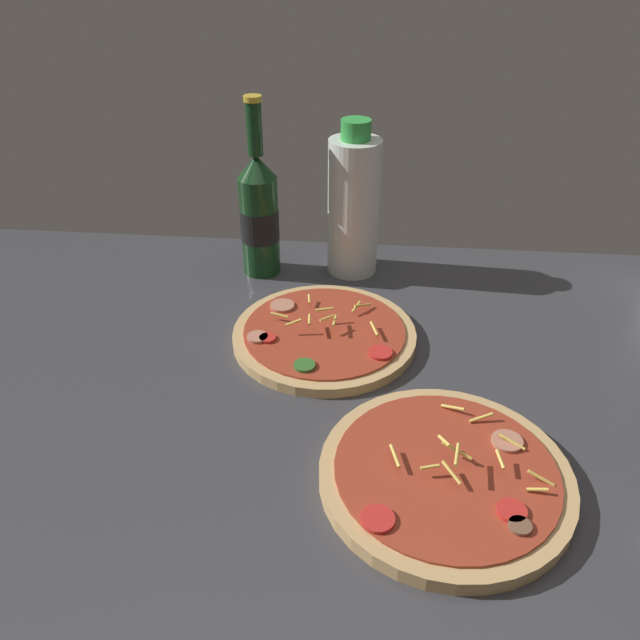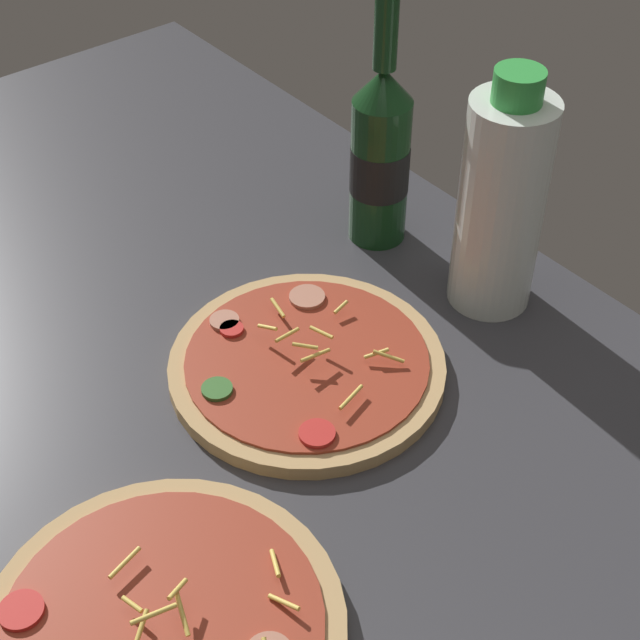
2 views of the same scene
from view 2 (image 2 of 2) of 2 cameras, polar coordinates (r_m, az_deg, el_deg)
The scene contains 5 objects.
counter_slab at distance 80.72cm, azimuth -4.78°, elevation -11.96°, with size 160.00×90.00×2.50cm.
pizza_near at distance 73.62cm, azimuth -9.14°, elevation -17.42°, with size 26.29×26.29×5.03cm.
pizza_far at distance 89.71cm, azimuth -0.80°, elevation -2.67°, with size 25.39×25.39×4.15cm.
beer_bottle at distance 100.93cm, azimuth 3.53°, elevation 9.67°, with size 6.17×6.17×28.18cm.
oil_bottle at distance 93.02cm, azimuth 10.50°, elevation 6.76°, with size 8.19×8.19×24.68cm.
Camera 2 is at (41.25, -24.74, 66.07)cm, focal length 55.00 mm.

